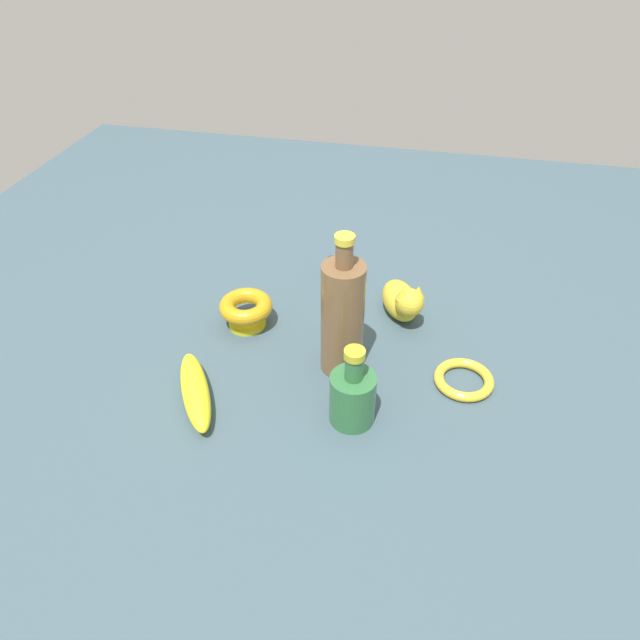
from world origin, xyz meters
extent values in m
plane|color=#384C56|center=(0.00, 0.00, 0.00)|extent=(2.00, 2.00, 0.00)
ellipsoid|color=yellow|center=(-0.17, -0.18, 0.02)|extent=(0.13, 0.19, 0.04)
cylinder|color=#2E6639|center=(0.09, -0.17, 0.05)|extent=(0.07, 0.07, 0.09)
cylinder|color=#2E6639|center=(0.09, -0.17, 0.11)|extent=(0.03, 0.03, 0.04)
cylinder|color=gold|center=(0.09, -0.17, 0.14)|extent=(0.03, 0.03, 0.01)
cylinder|color=red|center=(-0.02, 0.24, 0.02)|extent=(0.04, 0.04, 0.03)
cylinder|color=gold|center=(-0.02, 0.24, 0.03)|extent=(0.03, 0.03, 0.00)
cylinder|color=black|center=(-0.02, 0.24, 0.04)|extent=(0.03, 0.03, 0.01)
ellipsoid|color=gold|center=(0.13, 0.13, 0.03)|extent=(0.11, 0.13, 0.06)
sphere|color=gold|center=(0.15, 0.09, 0.06)|extent=(0.06, 0.06, 0.06)
cone|color=gold|center=(0.17, 0.09, 0.08)|extent=(0.02, 0.02, 0.02)
cone|color=gold|center=(0.14, 0.08, 0.08)|extent=(0.02, 0.02, 0.02)
ellipsoid|color=gold|center=(0.11, 0.18, 0.02)|extent=(0.04, 0.05, 0.02)
cylinder|color=gold|center=(-0.15, 0.03, 0.01)|extent=(0.07, 0.07, 0.01)
torus|color=#B88614|center=(-0.15, 0.03, 0.05)|extent=(0.10, 0.10, 0.03)
torus|color=gold|center=(0.27, -0.05, 0.01)|extent=(0.10, 0.10, 0.02)
cylinder|color=brown|center=(0.05, -0.05, 0.11)|extent=(0.07, 0.07, 0.21)
cylinder|color=brown|center=(0.05, -0.05, 0.24)|extent=(0.03, 0.03, 0.04)
cylinder|color=gold|center=(0.05, -0.05, 0.26)|extent=(0.03, 0.03, 0.01)
camera|label=1|loc=(0.18, -0.82, 0.72)|focal=32.70mm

